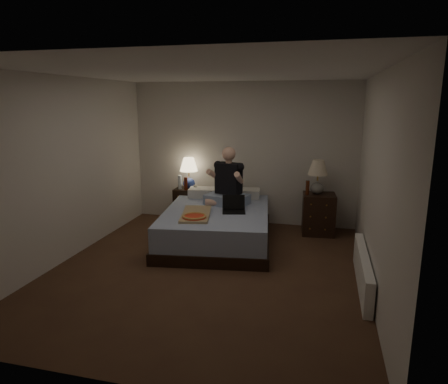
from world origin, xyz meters
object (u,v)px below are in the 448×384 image
(bed, at_px, (217,226))
(beer_bottle_left, at_px, (186,184))
(lamp_left, at_px, (189,173))
(pizza_box, at_px, (194,217))
(radiator, at_px, (363,270))
(nightstand_left, at_px, (189,204))
(soda_can, at_px, (195,188))
(person, at_px, (227,176))
(water_bottle, at_px, (180,182))
(laptop, at_px, (234,205))
(nightstand_right, at_px, (318,214))
(beer_bottle_right, at_px, (308,188))
(lamp_right, at_px, (318,177))

(bed, relative_size, beer_bottle_left, 9.11)
(lamp_left, bearing_deg, pizza_box, -68.58)
(pizza_box, distance_m, radiator, 2.33)
(nightstand_left, relative_size, soda_can, 6.12)
(bed, height_order, lamp_left, lamp_left)
(lamp_left, bearing_deg, beer_bottle_left, -93.41)
(person, bearing_deg, water_bottle, 167.64)
(nightstand_left, height_order, laptop, laptop)
(lamp_left, relative_size, pizza_box, 0.74)
(person, bearing_deg, bed, -86.57)
(nightstand_right, distance_m, water_bottle, 2.49)
(beer_bottle_left, distance_m, pizza_box, 1.57)
(beer_bottle_left, bearing_deg, radiator, -33.32)
(bed, relative_size, nightstand_right, 3.10)
(nightstand_right, xyz_separation_m, water_bottle, (-2.46, 0.10, 0.40))
(beer_bottle_right, bearing_deg, water_bottle, 175.74)
(lamp_left, xyz_separation_m, pizza_box, (0.62, -1.58, -0.33))
(nightstand_left, xyz_separation_m, pizza_box, (0.64, -1.58, 0.26))
(lamp_left, distance_m, lamp_right, 2.28)
(beer_bottle_left, distance_m, laptop, 1.42)
(lamp_right, height_order, laptop, lamp_right)
(bed, bearing_deg, nightstand_right, 19.52)
(lamp_right, xyz_separation_m, water_bottle, (-2.41, 0.08, -0.22))
(bed, distance_m, person, 0.82)
(nightstand_left, bearing_deg, water_bottle, -148.55)
(nightstand_right, height_order, beer_bottle_right, beer_bottle_right)
(lamp_right, xyz_separation_m, pizza_box, (-1.65, -1.41, -0.39))
(lamp_right, relative_size, soda_can, 5.60)
(soda_can, distance_m, laptop, 1.29)
(bed, bearing_deg, pizza_box, -113.23)
(pizza_box, relative_size, radiator, 0.47)
(lamp_left, distance_m, laptop, 1.54)
(nightstand_left, relative_size, beer_bottle_left, 2.66)
(soda_can, distance_m, person, 0.90)
(person, bearing_deg, beer_bottle_right, 31.31)
(lamp_right, distance_m, pizza_box, 2.21)
(water_bottle, xyz_separation_m, soda_can, (0.31, -0.07, -0.07))
(nightstand_left, xyz_separation_m, radiator, (2.89, -2.05, -0.11))
(nightstand_left, xyz_separation_m, soda_can, (0.18, -0.15, 0.36))
(nightstand_left, distance_m, laptop, 1.56)
(nightstand_right, xyz_separation_m, lamp_left, (-2.32, 0.18, 0.55))
(water_bottle, height_order, laptop, water_bottle)
(water_bottle, relative_size, radiator, 0.16)
(soda_can, relative_size, radiator, 0.06)
(nightstand_left, bearing_deg, radiator, -37.59)
(person, distance_m, pizza_box, 1.09)
(nightstand_left, height_order, lamp_left, lamp_left)
(person, xyz_separation_m, pizza_box, (-0.24, -0.97, -0.43))
(water_bottle, xyz_separation_m, beer_bottle_left, (0.13, -0.06, -0.01))
(beer_bottle_left, height_order, person, person)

